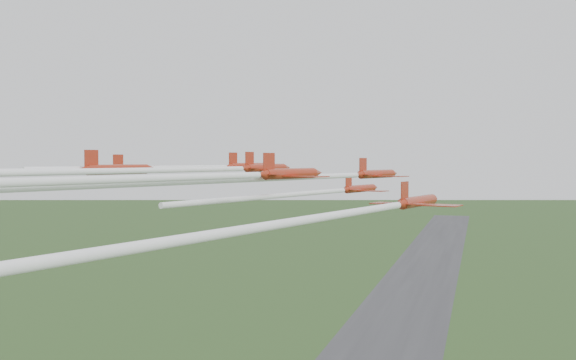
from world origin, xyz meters
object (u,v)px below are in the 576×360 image
(jet_lead, at_px, (326,192))
(jet_row4_right, at_px, (210,176))
(jet_row3_right, at_px, (343,214))
(jet_row4_left, at_px, (54,171))
(jet_row2_right, at_px, (298,177))
(jet_row3_mid, at_px, (218,169))
(jet_row3_left, at_px, (63,171))
(jet_row2_left, at_px, (210,167))

(jet_lead, bearing_deg, jet_row4_right, -76.17)
(jet_row3_right, relative_size, jet_row4_left, 1.50)
(jet_row2_right, height_order, jet_row3_mid, jet_row3_mid)
(jet_lead, bearing_deg, jet_row3_mid, -88.92)
(jet_row3_mid, height_order, jet_row4_right, jet_row3_mid)
(jet_row3_left, distance_m, jet_row3_mid, 22.60)
(jet_row2_right, bearing_deg, jet_row2_left, 157.63)
(jet_row4_right, bearing_deg, jet_row2_left, 132.21)
(jet_row3_right, bearing_deg, jet_lead, 119.74)
(jet_lead, relative_size, jet_row4_left, 1.12)
(jet_lead, distance_m, jet_row2_right, 23.92)
(jet_row2_right, height_order, jet_row4_right, jet_row4_right)
(jet_row3_mid, distance_m, jet_row3_right, 23.10)
(jet_lead, relative_size, jet_row3_left, 0.94)
(jet_row3_mid, relative_size, jet_row4_right, 0.84)
(jet_lead, bearing_deg, jet_row3_left, -126.57)
(jet_row2_right, xyz_separation_m, jet_row4_right, (-3.89, -15.33, 0.43))
(jet_lead, bearing_deg, jet_row2_left, -134.24)
(jet_row2_right, xyz_separation_m, jet_row3_left, (-31.49, 1.41, 0.51))
(jet_lead, bearing_deg, jet_row2_right, -68.23)
(jet_row3_mid, distance_m, jet_row4_left, 17.54)
(jet_row3_mid, distance_m, jet_row4_right, 14.87)
(jet_row3_left, distance_m, jet_row4_left, 13.41)
(jet_row4_left, xyz_separation_m, jet_row4_right, (20.49, -5.37, -0.32))
(jet_row3_right, bearing_deg, jet_row3_mid, 154.57)
(jet_lead, distance_m, jet_row4_left, 40.33)
(jet_row2_left, bearing_deg, jet_row2_right, -21.97)
(jet_row3_right, height_order, jet_row4_left, jet_row4_left)
(jet_row2_left, xyz_separation_m, jet_row4_left, (-7.14, -25.12, -0.16))
(jet_row4_right, bearing_deg, jet_row3_right, 15.12)
(jet_row2_left, xyz_separation_m, jet_row2_right, (17.23, -15.16, -0.92))
(jet_row4_left, bearing_deg, jet_row2_left, 89.55)
(jet_row3_right, distance_m, jet_row4_right, 12.71)
(jet_lead, xyz_separation_m, jet_row3_mid, (-6.72, -25.04, 3.64))
(jet_row2_right, relative_size, jet_row3_mid, 1.51)
(jet_lead, height_order, jet_row3_right, jet_row3_right)
(jet_row4_right, bearing_deg, jet_row3_left, 167.33)
(jet_row2_left, relative_size, jet_row3_mid, 0.95)
(jet_row3_mid, bearing_deg, jet_lead, 90.82)
(jet_lead, distance_m, jet_row2_left, 17.52)
(jet_row4_left, bearing_deg, jet_row2_right, 37.64)
(jet_row2_left, relative_size, jet_row4_right, 0.79)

